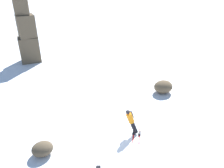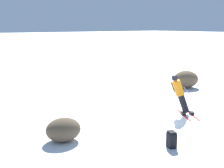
{
  "view_description": "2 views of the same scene",
  "coord_description": "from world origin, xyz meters",
  "px_view_note": "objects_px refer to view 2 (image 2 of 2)",
  "views": [
    {
      "loc": [
        -4.55,
        -9.04,
        8.85
      ],
      "look_at": [
        0.71,
        3.66,
        1.7
      ],
      "focal_mm": 35.0,
      "sensor_mm": 36.0,
      "label": 1
    },
    {
      "loc": [
        -9.14,
        -7.93,
        3.61
      ],
      "look_at": [
        0.38,
        4.52,
        0.66
      ],
      "focal_mm": 50.0,
      "sensor_mm": 36.0,
      "label": 2
    }
  ],
  "objects_px": {
    "spare_backpack": "(172,139)",
    "exposed_boulder_0": "(186,79)",
    "exposed_boulder_1": "(63,130)",
    "skier": "(180,93)"
  },
  "relations": [
    {
      "from": "spare_backpack",
      "to": "exposed_boulder_0",
      "type": "bearing_deg",
      "value": -32.57
    },
    {
      "from": "exposed_boulder_0",
      "to": "spare_backpack",
      "type": "bearing_deg",
      "value": -142.98
    },
    {
      "from": "spare_backpack",
      "to": "exposed_boulder_1",
      "type": "xyz_separation_m",
      "value": [
        -2.32,
        2.45,
        0.12
      ]
    },
    {
      "from": "exposed_boulder_1",
      "to": "skier",
      "type": "bearing_deg",
      "value": -3.08
    },
    {
      "from": "exposed_boulder_0",
      "to": "skier",
      "type": "bearing_deg",
      "value": -143.06
    },
    {
      "from": "skier",
      "to": "exposed_boulder_1",
      "type": "xyz_separation_m",
      "value": [
        -5.18,
        0.28,
        -0.56
      ]
    },
    {
      "from": "exposed_boulder_1",
      "to": "exposed_boulder_0",
      "type": "bearing_deg",
      "value": 18.27
    },
    {
      "from": "spare_backpack",
      "to": "exposed_boulder_1",
      "type": "bearing_deg",
      "value": 63.79
    },
    {
      "from": "exposed_boulder_0",
      "to": "exposed_boulder_1",
      "type": "height_order",
      "value": "exposed_boulder_0"
    },
    {
      "from": "spare_backpack",
      "to": "exposed_boulder_0",
      "type": "distance_m",
      "value": 9.5
    }
  ]
}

